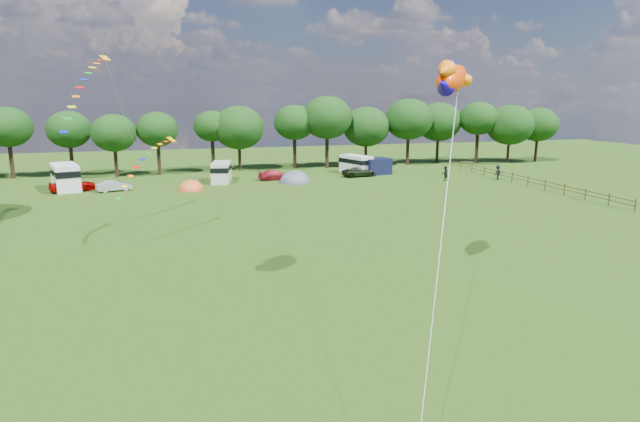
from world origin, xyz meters
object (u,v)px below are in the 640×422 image
object	(u,v)px
car_c	(275,175)
tent_orange	(191,190)
car_b	(114,186)
walker_b	(498,172)
fish_kite	(450,79)
tent_greyblue	(295,182)
campervan_d	(356,164)
campervan_b	(65,176)
campervan_c	(221,171)
car_d	(359,172)
walker_a	(445,173)
car_a	(72,184)

from	to	relation	value
car_c	tent_orange	distance (m)	11.53
car_b	walker_b	bearing A→B (deg)	-115.22
car_b	fish_kite	distance (m)	42.51
tent_orange	tent_greyblue	size ratio (longest dim) A/B	0.76
car_b	tent_greyblue	xyz separation A→B (m)	(20.38, 0.61, -0.58)
campervan_d	campervan_b	bearing A→B (deg)	76.58
car_c	fish_kite	world-z (taller)	fish_kite
campervan_d	fish_kite	size ratio (longest dim) A/B	1.43
campervan_d	walker_b	size ratio (longest dim) A/B	2.94
campervan_c	tent_orange	xyz separation A→B (m)	(-3.81, -5.09, -1.26)
campervan_b	tent_greyblue	world-z (taller)	campervan_b
walker_b	car_d	bearing A→B (deg)	-47.47
walker_b	campervan_d	bearing A→B (deg)	-56.28
campervan_b	walker_b	bearing A→B (deg)	-113.30
tent_greyblue	walker_a	world-z (taller)	walker_a
tent_orange	car_a	bearing A→B (deg)	168.45
tent_greyblue	car_d	bearing A→B (deg)	15.81
campervan_b	campervan_c	world-z (taller)	campervan_b
campervan_b	campervan_c	distance (m)	17.18
campervan_c	walker_b	size ratio (longest dim) A/B	2.82
tent_orange	tent_greyblue	bearing A→B (deg)	9.93
car_b	campervan_d	xyz separation A→B (m)	(30.04, 5.95, 0.71)
car_d	tent_greyblue	world-z (taller)	tent_greyblue
walker_a	car_c	bearing A→B (deg)	-27.77
campervan_d	tent_orange	bearing A→B (deg)	89.85
campervan_c	walker_b	xyz separation A→B (m)	(33.24, -7.49, -0.37)
car_d	campervan_d	size ratio (longest dim) A/B	0.81
car_b	car_d	xyz separation A→B (m)	(29.45, 3.18, 0.00)
campervan_c	walker_a	bearing A→B (deg)	-92.69
car_b	campervan_d	bearing A→B (deg)	-99.04
campervan_b	tent_greyblue	distance (m)	25.71
walker_b	car_a	bearing A→B (deg)	-28.81
car_d	campervan_b	size ratio (longest dim) A/B	0.70
car_c	car_d	bearing A→B (deg)	-99.37
car_a	campervan_d	distance (m)	34.72
tent_orange	fish_kite	distance (m)	38.07
car_a	car_b	size ratio (longest dim) A/B	1.40
fish_kite	campervan_c	bearing A→B (deg)	55.07
car_c	campervan_d	bearing A→B (deg)	-85.73
car_c	car_d	distance (m)	10.97
car_d	walker_a	bearing A→B (deg)	-129.83
car_a	fish_kite	size ratio (longest dim) A/B	1.26
campervan_d	car_c	bearing A→B (deg)	83.16
walker_b	tent_orange	bearing A→B (deg)	-26.82
campervan_c	fish_kite	size ratio (longest dim) A/B	1.37
car_d	tent_orange	size ratio (longest dim) A/B	1.39
car_a	car_d	size ratio (longest dim) A/B	1.08
fish_kite	walker_a	xyz separation A→B (m)	(18.28, 33.08, -10.08)
tent_greyblue	walker_b	world-z (taller)	walker_b
campervan_c	tent_orange	size ratio (longest dim) A/B	1.64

